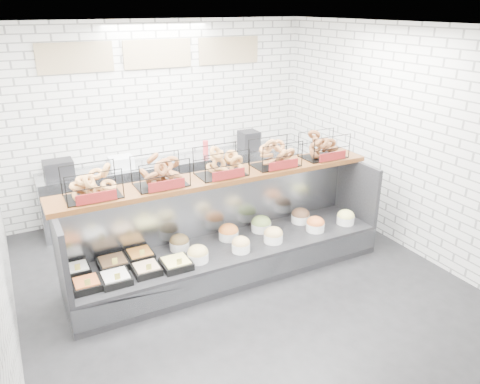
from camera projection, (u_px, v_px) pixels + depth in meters
ground at (241, 284)px, 5.75m from camera, size 5.50×5.50×0.00m
room_shell at (217, 109)px, 5.48m from camera, size 5.02×5.51×3.01m
display_case at (228, 248)px, 5.91m from camera, size 4.00×0.90×1.20m
bagel_shelf at (222, 165)px, 5.66m from camera, size 4.10×0.50×0.40m
prep_counter at (171, 185)px, 7.57m from camera, size 4.00×0.60×1.20m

